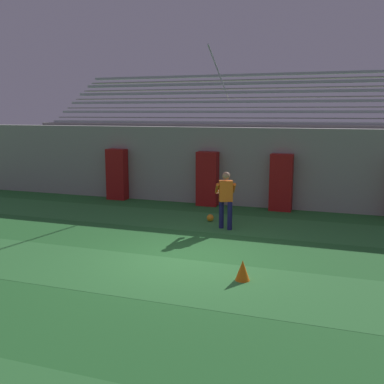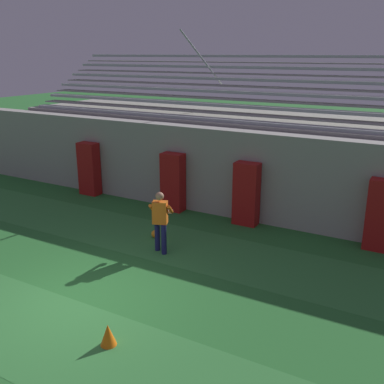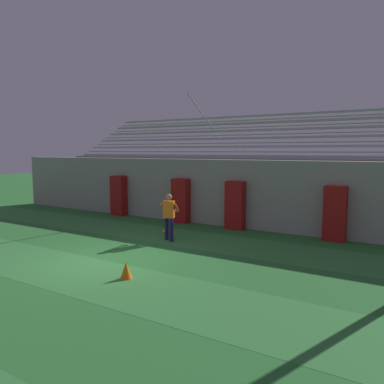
{
  "view_description": "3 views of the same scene",
  "coord_description": "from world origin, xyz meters",
  "views": [
    {
      "loc": [
        3.36,
        -9.32,
        3.35
      ],
      "look_at": [
        -1.16,
        3.8,
        0.86
      ],
      "focal_mm": 42.0,
      "sensor_mm": 36.0,
      "label": 1
    },
    {
      "loc": [
        6.27,
        -6.19,
        5.08
      ],
      "look_at": [
        1.01,
        3.12,
        1.75
      ],
      "focal_mm": 42.0,
      "sensor_mm": 36.0,
      "label": 2
    },
    {
      "loc": [
        7.65,
        -7.72,
        3.18
      ],
      "look_at": [
        0.43,
        4.05,
        1.65
      ],
      "focal_mm": 35.0,
      "sensor_mm": 36.0,
      "label": 3
    }
  ],
  "objects": [
    {
      "name": "turf_stripe_mid",
      "position": [
        0.0,
        -1.22,
        0.0
      ],
      "size": [
        28.0,
        2.39,
        0.01
      ],
      "primitive_type": "cube",
      "color": "#337A38",
      "rests_on": "ground"
    },
    {
      "name": "padding_pillar_gate_left",
      "position": [
        -1.31,
        5.95,
        0.97
      ],
      "size": [
        0.75,
        0.44,
        1.95
      ],
      "primitive_type": "cube",
      "color": "maroon",
      "rests_on": "ground"
    },
    {
      "name": "ground_plane",
      "position": [
        0.0,
        0.0,
        0.0
      ],
      "size": [
        80.0,
        80.0,
        0.0
      ],
      "primitive_type": "plane",
      "color": "#286B2D"
    },
    {
      "name": "turf_stripe_far",
      "position": [
        0.0,
        3.57,
        0.0
      ],
      "size": [
        28.0,
        2.39,
        0.01
      ],
      "primitive_type": "cube",
      "color": "#337A38",
      "rests_on": "ground"
    },
    {
      "name": "goalkeeper",
      "position": [
        0.16,
        2.95,
        0.95
      ],
      "size": [
        0.7,
        0.65,
        1.67
      ],
      "color": "#19194C",
      "rests_on": "ground"
    },
    {
      "name": "padding_pillar_far_left",
      "position": [
        -4.96,
        5.95,
        0.97
      ],
      "size": [
        0.75,
        0.44,
        1.95
      ],
      "primitive_type": "cube",
      "color": "maroon",
      "rests_on": "ground"
    },
    {
      "name": "soccer_ball",
      "position": [
        -0.52,
        3.67,
        0.11
      ],
      "size": [
        0.22,
        0.22,
        0.22
      ],
      "primitive_type": "sphere",
      "color": "orange",
      "rests_on": "ground"
    },
    {
      "name": "padding_pillar_gate_right",
      "position": [
        1.31,
        5.95,
        0.97
      ],
      "size": [
        0.75,
        0.44,
        1.95
      ],
      "primitive_type": "cube",
      "color": "maroon",
      "rests_on": "ground"
    },
    {
      "name": "traffic_cone",
      "position": [
        1.52,
        -0.87,
        0.21
      ],
      "size": [
        0.3,
        0.3,
        0.42
      ],
      "primitive_type": "cone",
      "color": "orange",
      "rests_on": "ground"
    },
    {
      "name": "back_wall",
      "position": [
        0.0,
        6.5,
        1.4
      ],
      "size": [
        24.0,
        0.6,
        2.8
      ],
      "primitive_type": "cube",
      "color": "#999691",
      "rests_on": "ground"
    },
    {
      "name": "bleacher_stand",
      "position": [
        -0.0,
        9.19,
        1.51
      ],
      "size": [
        18.0,
        4.75,
        5.83
      ],
      "color": "#999691",
      "rests_on": "ground"
    }
  ]
}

